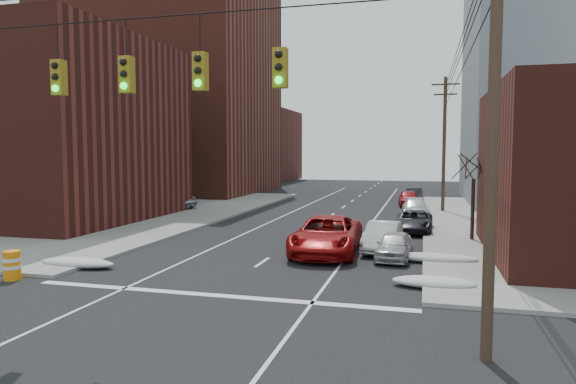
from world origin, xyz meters
The scene contains 25 objects.
ground centered at (0.00, 0.00, 0.00)m, with size 160.00×160.00×0.00m, color black.
sidewalk_nw centered at (-27.00, 27.00, 0.07)m, with size 40.00×40.00×0.15m, color gray.
building_brick_tall centered at (-24.00, 48.00, 15.00)m, with size 24.00×20.00×30.00m, color maroon.
building_brick_near centered at (-22.00, 22.00, 6.50)m, with size 20.00×16.00×13.00m, color #531E18.
building_brick_far centered at (-26.00, 74.00, 6.00)m, with size 22.00×18.00×12.00m, color #531E18.
building_glass centered at (24.00, 70.00, 11.00)m, with size 20.00×18.00×22.00m, color gray.
utility_pole_right centered at (8.50, 3.00, 5.78)m, with size 2.20×0.28×11.00m.
utility_pole_far centered at (8.50, 34.00, 5.78)m, with size 2.20×0.28×11.00m.
traffic_signals centered at (0.10, 2.97, 7.17)m, with size 17.00×0.42×2.02m.
bare_tree centered at (9.59, 20.00, 2.32)m, with size 2.09×2.20×4.93m.
snow_nw centered at (-7.40, 9.00, 0.21)m, with size 3.50×1.08×0.42m, color silver.
snow_ne centered at (7.40, 9.50, 0.21)m, with size 3.00×1.08×0.42m, color silver.
snow_east_far centered at (7.40, 14.00, 0.21)m, with size 4.00×1.08×0.42m, color silver.
red_pickup centered at (2.44, 14.74, 0.91)m, with size 3.03×6.57×1.83m, color #9C0E0E.
parked_car_a centered at (5.72, 14.24, 0.64)m, with size 1.51×3.75×1.28m, color #B1B2B6.
parked_car_b centered at (5.04, 16.07, 0.73)m, with size 1.54×4.42×1.46m, color silver.
parked_car_c centered at (6.40, 22.75, 0.67)m, with size 2.22×4.82×1.34m, color black.
parked_car_d centered at (6.40, 30.25, 0.69)m, with size 1.94×4.77×1.38m, color silver.
parked_car_e centered at (5.65, 38.05, 0.73)m, with size 1.73×4.30×1.47m, color #9C0E13.
parked_car_f centered at (5.98, 43.73, 0.65)m, with size 1.38×3.96×1.31m, color black.
lot_car_a centered at (-15.41, 20.48, 0.87)m, with size 1.52×4.36×1.44m, color white.
lot_car_b centered at (-14.35, 30.13, 0.94)m, with size 2.61×5.65×1.57m, color #A7A7AB.
lot_car_c centered at (-17.98, 22.77, 0.77)m, with size 1.72×4.24×1.23m, color black.
lot_car_d centered at (-17.94, 29.60, 0.92)m, with size 1.83×4.54×1.55m, color #ACABB0.
construction_barrel centered at (-8.44, 6.50, 0.59)m, with size 0.68×0.68×1.14m.
Camera 1 is at (6.99, -9.72, 4.99)m, focal length 32.00 mm.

